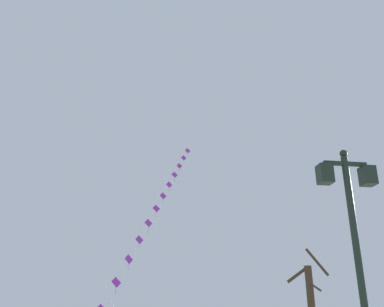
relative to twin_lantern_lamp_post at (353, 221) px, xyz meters
The scene contains 3 objects.
twin_lantern_lamp_post is the anchor object (origin of this frame).
kite_train 20.11m from the twin_lantern_lamp_post, 98.40° to the left, with size 6.72×17.63×15.88m.
bare_tree 9.83m from the twin_lantern_lamp_post, 72.72° to the left, with size 1.75×1.26×4.28m.
Camera 1 is at (-1.10, -0.06, 1.67)m, focal length 39.46 mm.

